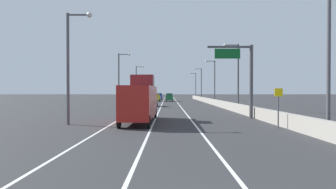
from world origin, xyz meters
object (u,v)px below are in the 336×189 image
at_px(lamp_post_right_second, 237,72).
at_px(car_gray_3, 152,100).
at_px(lamp_post_left_near, 72,60).
at_px(car_white_4, 139,100).
at_px(speed_advisory_sign, 279,105).
at_px(lamp_post_right_third, 214,79).
at_px(lamp_post_right_near, 325,50).
at_px(overhead_sign_gantry, 244,72).
at_px(car_red_1, 146,98).
at_px(car_yellow_5, 157,97).
at_px(lamp_post_left_far, 138,81).
at_px(car_blue_2, 159,96).
at_px(car_green_0, 170,97).
at_px(lamp_post_left_mid, 121,76).
at_px(lamp_post_right_fifth, 195,84).
at_px(box_truck, 141,100).
at_px(lamp_post_right_fourth, 201,82).

bearing_deg(lamp_post_right_second, car_gray_3, 135.18).
distance_m(lamp_post_left_near, car_white_4, 32.75).
relative_size(speed_advisory_sign, car_gray_3, 0.70).
bearing_deg(lamp_post_left_near, lamp_post_right_second, 42.78).
height_order(lamp_post_right_second, lamp_post_right_third, same).
distance_m(lamp_post_right_near, car_gray_3, 36.94).
xyz_separation_m(overhead_sign_gantry, car_red_1, (-13.34, 42.15, -3.71)).
bearing_deg(car_yellow_5, overhead_sign_gantry, -77.45).
bearing_deg(lamp_post_left_far, car_gray_3, -78.13).
xyz_separation_m(lamp_post_right_near, lamp_post_left_near, (-17.86, 6.00, 0.00)).
distance_m(lamp_post_right_second, lamp_post_left_near, 23.79).
xyz_separation_m(lamp_post_right_second, car_gray_3, (-12.33, 12.25, -4.35)).
distance_m(overhead_sign_gantry, car_blue_2, 63.46).
bearing_deg(car_green_0, car_gray_3, -97.54).
height_order(lamp_post_left_mid, car_green_0, lamp_post_left_mid).
xyz_separation_m(lamp_post_right_fifth, lamp_post_left_far, (-17.93, -29.46, 0.00)).
relative_size(car_green_0, car_blue_2, 0.90).
bearing_deg(car_blue_2, lamp_post_right_near, -80.35).
xyz_separation_m(speed_advisory_sign, lamp_post_right_fifth, (1.59, 85.23, 3.64)).
relative_size(lamp_post_right_third, car_blue_2, 1.97).
relative_size(lamp_post_right_third, box_truck, 0.94).
distance_m(lamp_post_right_fifth, car_green_0, 31.37).
xyz_separation_m(car_green_0, car_red_1, (-5.92, -5.29, -0.04)).
relative_size(lamp_post_right_fifth, car_gray_3, 2.19).
distance_m(lamp_post_right_fourth, car_white_4, 32.18).
distance_m(lamp_post_left_near, car_yellow_5, 54.69).
distance_m(lamp_post_right_fifth, car_gray_3, 55.88).
bearing_deg(car_gray_3, lamp_post_left_near, -100.25).
xyz_separation_m(lamp_post_right_fourth, car_blue_2, (-12.13, 7.60, -4.38)).
bearing_deg(car_gray_3, car_yellow_5, 90.32).
bearing_deg(car_gray_3, lamp_post_right_second, -44.82).
height_order(car_blue_2, car_yellow_5, car_blue_2).
distance_m(speed_advisory_sign, lamp_post_left_far, 58.23).
relative_size(lamp_post_right_fifth, box_truck, 0.94).
distance_m(lamp_post_right_fifth, lamp_post_left_far, 34.48).
height_order(lamp_post_right_fourth, box_truck, lamp_post_right_fourth).
bearing_deg(car_blue_2, lamp_post_left_mid, -97.52).
relative_size(speed_advisory_sign, car_red_1, 0.68).
xyz_separation_m(lamp_post_right_near, lamp_post_right_second, (-0.39, 22.16, 0.00)).
bearing_deg(lamp_post_left_far, car_blue_2, 70.31).
height_order(lamp_post_right_fifth, car_white_4, lamp_post_right_fifth).
bearing_deg(overhead_sign_gantry, car_blue_2, 99.60).
height_order(overhead_sign_gantry, box_truck, overhead_sign_gantry).
distance_m(car_red_1, car_blue_2, 20.50).
relative_size(speed_advisory_sign, lamp_post_left_near, 0.32).
distance_m(lamp_post_right_near, lamp_post_left_near, 18.84).
xyz_separation_m(lamp_post_right_fifth, car_yellow_5, (-12.86, -28.36, -4.41)).
bearing_deg(lamp_post_right_third, overhead_sign_gantry, -93.33).
relative_size(lamp_post_right_fifth, car_blue_2, 1.97).
bearing_deg(lamp_post_right_fifth, lamp_post_left_near, -102.19).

